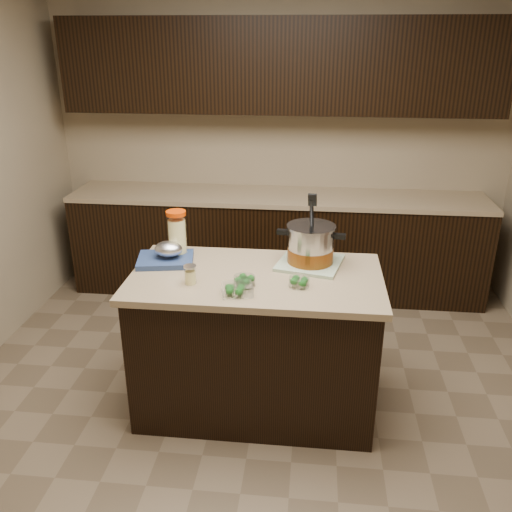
# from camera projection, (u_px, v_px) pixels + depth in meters

# --- Properties ---
(ground_plane) EXTENTS (4.00, 4.00, 0.00)m
(ground_plane) POSITION_uv_depth(u_px,v_px,m) (256.00, 403.00, 3.48)
(ground_plane) COLOR brown
(ground_plane) RESTS_ON ground
(room_shell) EXTENTS (4.04, 4.04, 2.72)m
(room_shell) POSITION_uv_depth(u_px,v_px,m) (256.00, 133.00, 2.82)
(room_shell) COLOR tan
(room_shell) RESTS_ON ground
(back_cabinets) EXTENTS (3.60, 0.63, 2.33)m
(back_cabinets) POSITION_uv_depth(u_px,v_px,m) (278.00, 189.00, 4.72)
(back_cabinets) COLOR black
(back_cabinets) RESTS_ON ground
(island) EXTENTS (1.46, 0.81, 0.90)m
(island) POSITION_uv_depth(u_px,v_px,m) (256.00, 342.00, 3.30)
(island) COLOR black
(island) RESTS_ON ground
(dish_towel) EXTENTS (0.43, 0.43, 0.02)m
(dish_towel) POSITION_uv_depth(u_px,v_px,m) (310.00, 263.00, 3.28)
(dish_towel) COLOR #668F60
(dish_towel) RESTS_ON island
(stock_pot) EXTENTS (0.41, 0.32, 0.41)m
(stock_pot) POSITION_uv_depth(u_px,v_px,m) (311.00, 246.00, 3.23)
(stock_pot) COLOR #B7B7BC
(stock_pot) RESTS_ON dish_towel
(lemonade_pitcher) EXTENTS (0.14, 0.14, 0.30)m
(lemonade_pitcher) POSITION_uv_depth(u_px,v_px,m) (177.00, 236.00, 3.33)
(lemonade_pitcher) COLOR #F2E794
(lemonade_pitcher) RESTS_ON island
(mason_jar) EXTENTS (0.09, 0.09, 0.12)m
(mason_jar) POSITION_uv_depth(u_px,v_px,m) (190.00, 275.00, 3.01)
(mason_jar) COLOR #F2E794
(mason_jar) RESTS_ON island
(broccoli_tub_left) EXTENTS (0.13, 0.13, 0.06)m
(broccoli_tub_left) POSITION_uv_depth(u_px,v_px,m) (244.00, 281.00, 2.99)
(broccoli_tub_left) COLOR silver
(broccoli_tub_left) RESTS_ON island
(broccoli_tub_right) EXTENTS (0.14, 0.14, 0.05)m
(broccoli_tub_right) POSITION_uv_depth(u_px,v_px,m) (299.00, 282.00, 2.99)
(broccoli_tub_right) COLOR silver
(broccoli_tub_right) RESTS_ON island
(broccoli_tub_rect) EXTENTS (0.19, 0.15, 0.06)m
(broccoli_tub_rect) POSITION_uv_depth(u_px,v_px,m) (237.00, 290.00, 2.89)
(broccoli_tub_rect) COLOR silver
(broccoli_tub_rect) RESTS_ON island
(blue_tray) EXTENTS (0.37, 0.32, 0.13)m
(blue_tray) POSITION_uv_depth(u_px,v_px,m) (167.00, 256.00, 3.29)
(blue_tray) COLOR navy
(blue_tray) RESTS_ON island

